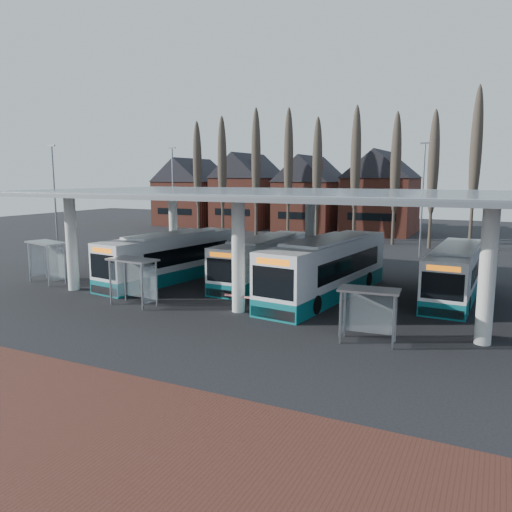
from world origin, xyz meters
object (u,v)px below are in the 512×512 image
at_px(bus_0, 172,258).
at_px(bus_3, 455,273).
at_px(shelter_2, 369,303).
at_px(bus_2, 327,269).
at_px(shelter_0, 49,253).
at_px(bus_1, 264,261).
at_px(shelter_1, 135,271).

relative_size(bus_0, bus_3, 1.08).
relative_size(bus_0, shelter_2, 4.48).
relative_size(bus_2, shelter_2, 4.81).
distance_m(bus_2, shelter_2, 8.61).
bearing_deg(bus_0, bus_3, 18.14).
height_order(bus_0, bus_3, bus_0).
bearing_deg(shelter_0, bus_2, 27.99).
relative_size(bus_2, bus_3, 1.16).
bearing_deg(bus_2, bus_1, 164.25).
bearing_deg(bus_3, shelter_0, -161.07).
bearing_deg(bus_0, shelter_2, -17.45).
bearing_deg(bus_1, bus_0, -158.50).
xyz_separation_m(bus_3, shelter_2, (-2.67, -10.72, 0.30)).
height_order(bus_0, shelter_0, bus_0).
relative_size(bus_2, shelter_0, 3.92).
bearing_deg(shelter_1, bus_0, 114.03).
height_order(bus_0, shelter_1, bus_0).
xyz_separation_m(bus_1, shelter_1, (-3.82, -8.95, 0.47)).
xyz_separation_m(bus_2, shelter_0, (-18.40, -4.52, 0.38)).
distance_m(bus_2, shelter_1, 11.34).
xyz_separation_m(bus_0, bus_2, (11.31, 0.13, 0.12)).
height_order(bus_3, shelter_0, bus_3).
bearing_deg(bus_0, bus_2, 8.26).
distance_m(bus_1, bus_2, 5.69).
relative_size(shelter_0, shelter_2, 1.23).
bearing_deg(bus_3, shelter_1, -146.10).
xyz_separation_m(bus_1, shelter_0, (-13.14, -6.68, 0.59)).
xyz_separation_m(bus_0, bus_3, (18.31, 3.40, -0.10)).
bearing_deg(shelter_0, shelter_2, 6.86).
distance_m(bus_0, shelter_0, 8.35).
distance_m(bus_3, shelter_1, 18.97).
height_order(shelter_0, shelter_2, shelter_0).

